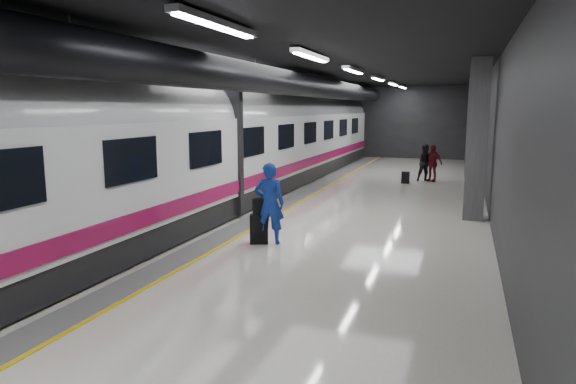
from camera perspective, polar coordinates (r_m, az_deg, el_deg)
The scene contains 9 objects.
ground at distance 14.29m, azimuth 1.30°, elevation -3.38°, with size 40.00×40.00×0.00m, color silver.
platform_hall at distance 14.94m, azimuth 1.42°, elevation 10.84°, with size 10.02×40.02×4.51m.
train at distance 15.28m, azimuth -10.40°, elevation 5.15°, with size 3.05×38.00×4.05m.
traveler_main at distance 11.90m, azimuth -2.09°, elevation -1.26°, with size 0.70×0.46×1.91m, color #193BBF.
suitcase_main at distance 12.05m, azimuth -3.26°, elevation -4.11°, with size 0.42×0.27×0.69m, color black.
shoulder_bag at distance 11.93m, azimuth -3.27°, elevation -1.64°, with size 0.28×0.15×0.37m, color black.
traveler_far_a at distance 23.00m, azimuth 15.07°, elevation 3.14°, with size 0.78×0.60×1.60m, color black.
traveler_far_b at distance 23.05m, azimuth 15.72°, elevation 3.12°, with size 0.93×0.39×1.59m, color maroon.
suitcase_far at distance 22.21m, azimuth 12.91°, elevation 1.58°, with size 0.34×0.22×0.50m, color black.
Camera 1 is at (4.23, -13.28, 3.13)m, focal length 32.00 mm.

